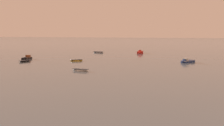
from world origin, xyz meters
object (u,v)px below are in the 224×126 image
Objects in this scene: motorboat_moored_0 at (186,62)px; motorboat_moored_2 at (28,58)px; rowboat_moored_1 at (80,70)px; motorboat_moored_1 at (140,53)px; rowboat_moored_2 at (76,61)px; rowboat_moored_3 at (98,52)px; rowboat_moored_4 at (25,61)px.

motorboat_moored_2 is (-48.45, -1.99, 0.01)m from motorboat_moored_0.
rowboat_moored_1 is 54.38m from motorboat_moored_1.
motorboat_moored_2 is at bearing -28.50° from rowboat_moored_1.
rowboat_moored_2 is at bearing -43.87° from motorboat_moored_0.
motorboat_moored_2 reaches higher than rowboat_moored_2.
motorboat_moored_2 is (-26.18, 21.60, 0.12)m from rowboat_moored_1.
motorboat_moored_1 reaches higher than motorboat_moored_0.
rowboat_moored_3 is at bearing -91.61° from motorboat_moored_0.
rowboat_moored_4 is (-44.73, -9.76, -0.12)m from motorboat_moored_0.
rowboat_moored_3 is 34.43m from motorboat_moored_2.
motorboat_moored_1 is (4.20, 54.22, 0.14)m from rowboat_moored_1.
rowboat_moored_2 is 0.94× the size of rowboat_moored_4.
rowboat_moored_2 is at bearing -54.57° from rowboat_moored_1.
motorboat_moored_1 is (13.04, 34.73, 0.14)m from rowboat_moored_2.
motorboat_moored_1 is at bearing -110.84° from motorboat_moored_0.
rowboat_moored_2 reaches higher than rowboat_moored_4.
motorboat_moored_1 reaches higher than rowboat_moored_2.
motorboat_moored_2 is at bearing -49.03° from motorboat_moored_0.
motorboat_moored_1 reaches higher than rowboat_moored_4.
motorboat_moored_2 is at bearing 131.66° from rowboat_moored_2.
rowboat_moored_2 is 14.74m from rowboat_moored_4.
motorboat_moored_0 is 1.05× the size of rowboat_moored_3.
rowboat_moored_2 is 34.14m from rowboat_moored_3.
rowboat_moored_3 is (-4.10, 33.89, 0.03)m from rowboat_moored_2.
motorboat_moored_0 is at bearing -122.33° from rowboat_moored_1.
rowboat_moored_4 is at bearing 89.75° from rowboat_moored_3.
motorboat_moored_1 is at bearing 28.03° from rowboat_moored_2.
rowboat_moored_1 is 0.61× the size of motorboat_moored_1.
rowboat_moored_3 is 1.20× the size of rowboat_moored_4.
motorboat_moored_1 is 44.57m from motorboat_moored_2.
rowboat_moored_4 is at bearing -39.08° from motorboat_moored_0.
motorboat_moored_1 is (-18.08, 30.63, 0.02)m from motorboat_moored_0.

